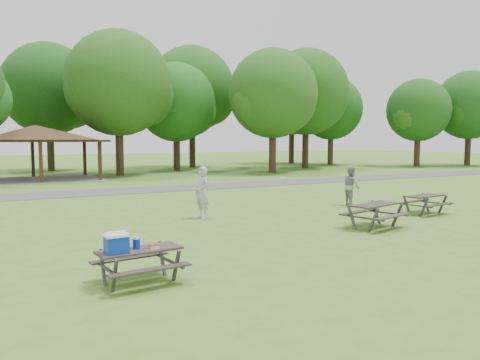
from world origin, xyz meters
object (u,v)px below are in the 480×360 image
picnic_table_middle (375,210)px  frisbee_catcher (351,186)px  frisbee_thrower (202,193)px  picnic_table_near (132,252)px

picnic_table_middle → frisbee_catcher: 5.11m
picnic_table_middle → frisbee_thrower: frisbee_thrower is taller
picnic_table_near → frisbee_thrower: (4.27, 6.25, 0.28)m
frisbee_thrower → picnic_table_near: bearing=-43.6°
picnic_table_near → picnic_table_middle: 8.57m
picnic_table_middle → frisbee_thrower: size_ratio=1.15×
frisbee_thrower → frisbee_catcher: (6.90, 0.02, -0.10)m
picnic_table_middle → frisbee_catcher: size_ratio=1.29×
picnic_table_near → frisbee_catcher: (11.17, 6.27, 0.18)m
picnic_table_middle → picnic_table_near: bearing=-166.2°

